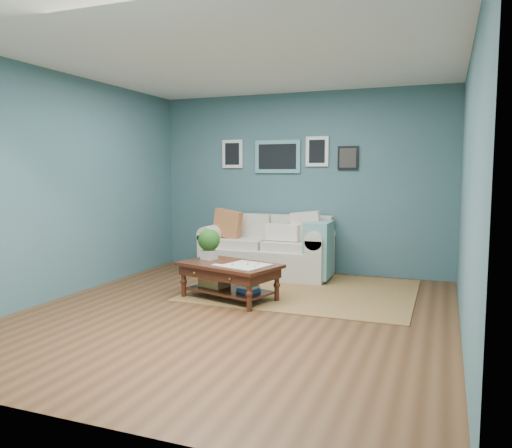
% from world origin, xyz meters
% --- Properties ---
extents(room_shell, '(5.00, 5.02, 2.70)m').
position_xyz_m(room_shell, '(-0.01, 0.06, 1.36)').
color(room_shell, brown).
rests_on(room_shell, ground).
extents(area_rug, '(2.74, 2.19, 0.01)m').
position_xyz_m(area_rug, '(0.41, 1.27, 0.01)').
color(area_rug, brown).
rests_on(area_rug, ground).
extents(loveseat, '(1.90, 0.86, 0.98)m').
position_xyz_m(loveseat, '(-0.28, 2.03, 0.40)').
color(loveseat, beige).
rests_on(loveseat, ground).
extents(coffee_table, '(1.31, 0.98, 0.82)m').
position_xyz_m(coffee_table, '(-0.37, 0.55, 0.36)').
color(coffee_table, black).
rests_on(coffee_table, ground).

